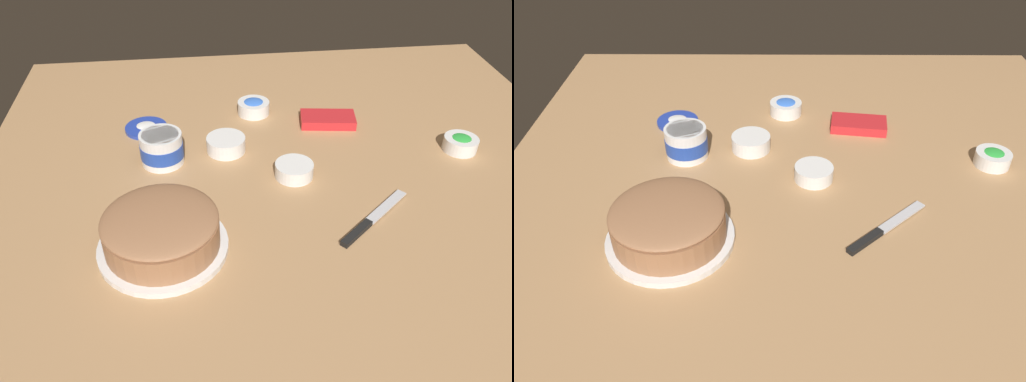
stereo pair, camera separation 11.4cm
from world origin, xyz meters
TOP-DOWN VIEW (x-y plane):
  - ground_plane at (0.00, 0.00)m, footprint 1.54×1.54m
  - frosted_cake at (-0.31, -0.19)m, footprint 0.26×0.26m
  - frosting_tub at (-0.32, 0.13)m, footprint 0.11×0.11m
  - frosting_tub_lid at (-0.37, 0.29)m, footprint 0.11×0.11m
  - spreading_knife at (0.12, -0.16)m, footprint 0.19×0.17m
  - sprinkle_bowl_blue at (-0.07, 0.35)m, footprint 0.09×0.09m
  - sprinkle_bowl_green at (0.44, 0.09)m, footprint 0.09×0.09m
  - sprinkle_bowl_rainbow at (-0.16, 0.16)m, footprint 0.10×0.10m
  - sprinkle_bowl_pink at (-0.01, 0.03)m, footprint 0.09×0.09m
  - candy_box_lower at (0.13, 0.26)m, footprint 0.16×0.10m

SIDE VIEW (x-z plane):
  - ground_plane at x=0.00m, z-range 0.00..0.00m
  - spreading_knife at x=0.12m, z-range 0.00..0.01m
  - frosting_tub_lid at x=-0.37m, z-range 0.00..0.01m
  - candy_box_lower at x=0.13m, z-range 0.00..0.03m
  - sprinkle_bowl_pink at x=-0.01m, z-range 0.00..0.04m
  - sprinkle_bowl_rainbow at x=-0.16m, z-range 0.00..0.04m
  - sprinkle_bowl_green at x=0.44m, z-range 0.00..0.04m
  - sprinkle_bowl_blue at x=-0.07m, z-range 0.00..0.04m
  - frosting_tub at x=-0.32m, z-range 0.00..0.08m
  - frosted_cake at x=-0.31m, z-range 0.00..0.09m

